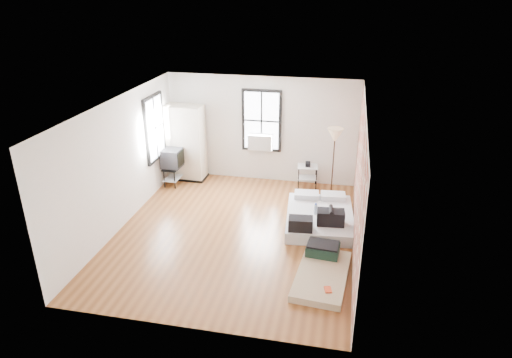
% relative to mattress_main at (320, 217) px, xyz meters
% --- Properties ---
extents(ground, '(6.00, 6.00, 0.00)m').
position_rel_mattress_main_xyz_m(ground, '(-1.75, -0.76, -0.17)').
color(ground, brown).
rests_on(ground, ground).
extents(room_shell, '(5.02, 6.02, 2.80)m').
position_rel_mattress_main_xyz_m(room_shell, '(-1.52, -0.39, 1.56)').
color(room_shell, silver).
rests_on(room_shell, ground).
extents(mattress_main, '(1.62, 2.09, 0.63)m').
position_rel_mattress_main_xyz_m(mattress_main, '(0.00, 0.00, 0.00)').
color(mattress_main, silver).
rests_on(mattress_main, ground).
extents(mattress_bare, '(1.02, 1.75, 0.36)m').
position_rel_mattress_main_xyz_m(mattress_bare, '(0.20, -1.90, -0.06)').
color(mattress_bare, '#C1AE8B').
rests_on(mattress_bare, ground).
extents(wardrobe, '(1.05, 0.62, 2.03)m').
position_rel_mattress_main_xyz_m(wardrobe, '(-3.75, 1.89, 0.84)').
color(wardrobe, black).
rests_on(wardrobe, ground).
extents(side_table, '(0.56, 0.47, 0.68)m').
position_rel_mattress_main_xyz_m(side_table, '(-0.47, 1.96, 0.29)').
color(side_table, black).
rests_on(side_table, ground).
extents(floor_lamp, '(0.37, 0.37, 1.74)m').
position_rel_mattress_main_xyz_m(floor_lamp, '(0.17, 1.61, 1.32)').
color(floor_lamp, black).
rests_on(floor_lamp, ground).
extents(tv_stand, '(0.51, 0.71, 0.99)m').
position_rel_mattress_main_xyz_m(tv_stand, '(-3.96, 1.43, 0.53)').
color(tv_stand, black).
rests_on(tv_stand, ground).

